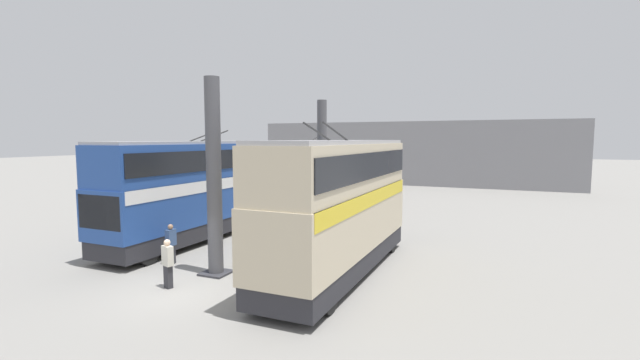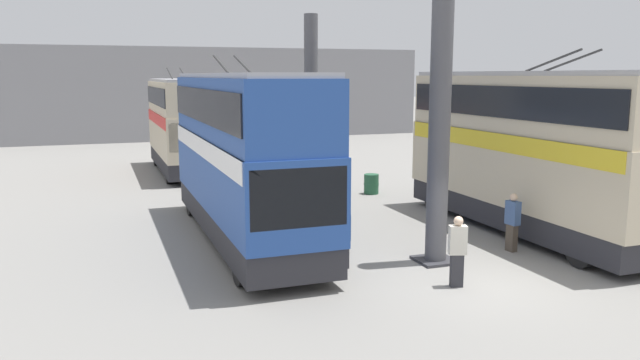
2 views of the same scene
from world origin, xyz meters
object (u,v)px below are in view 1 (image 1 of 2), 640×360
Objects in this scene: person_by_left_row at (277,257)px; bus_left_far at (340,199)px; person_aisle_midway at (300,216)px; bus_right_near at (193,184)px; bus_right_mid at (311,169)px; oil_drum at (356,223)px; person_aisle_foreground at (168,262)px; person_by_right_row at (171,243)px.

bus_left_far is at bearing -141.14° from person_by_left_row.
bus_right_near is at bearing 129.47° from person_aisle_midway.
bus_right_mid reaches higher than oil_drum.
person_aisle_midway is (-10.76, -4.28, -1.83)m from bus_right_mid.
oil_drum is (-8.82, -6.93, -2.36)m from bus_right_mid.
bus_right_near is 6.52× the size of person_by_left_row.
bus_right_near reaches higher than person_by_left_row.
person_by_left_row is 8.15m from person_aisle_midway.
bus_left_far is 0.96× the size of bus_right_near.
person_aisle_foreground is 12.13m from oil_drum.
bus_right_near is 7.47m from person_aisle_foreground.
bus_right_mid reaches higher than person_by_right_row.
person_aisle_midway reaches higher than oil_drum.
oil_drum is (1.93, -2.65, -0.54)m from person_aisle_midway.
person_aisle_foreground is 2.05× the size of oil_drum.
person_aisle_midway is (9.79, -0.41, 0.03)m from person_aisle_foreground.
bus_left_far reaches higher than bus_right_near.
oil_drum is at bearing -95.57° from person_by_left_row.
person_by_left_row is (2.14, -3.20, -0.02)m from person_aisle_foreground.
bus_right_near reaches higher than person_aisle_foreground.
bus_right_near is at bearing 50.30° from person_aisle_foreground.
bus_right_mid is at bearing 38.13° from oil_drum.
person_by_right_row is (-1.62, 7.02, -2.07)m from bus_left_far.
person_by_right_row is (0.21, 5.21, -0.01)m from person_by_left_row.
person_aisle_foreground reaches higher than oil_drum.
bus_right_mid is at bearing -75.40° from person_by_left_row.
oil_drum is at bearing -115.35° from person_by_right_row.
bus_left_far is 7.69m from person_aisle_midway.
bus_right_mid is 5.13× the size of person_aisle_midway.
person_aisle_foreground is (-20.55, -3.87, -1.86)m from bus_right_mid.
person_aisle_midway reaches higher than person_aisle_foreground.
person_aisle_midway is at bearing 15.36° from person_aisle_foreground.
person_by_left_row is at bearing -159.00° from bus_right_mid.
person_by_left_row is 0.95× the size of person_aisle_midway.
person_by_right_row is at bearing -8.67° from person_by_left_row.
person_aisle_midway reaches higher than person_by_left_row.
person_aisle_foreground is 0.97× the size of person_aisle_midway.
bus_right_near is 6.42× the size of person_aisle_foreground.
person_aisle_midway is 2.11× the size of oil_drum.
person_aisle_foreground is at bearing 128.38° from bus_left_far.
person_aisle_foreground reaches higher than person_by_left_row.
person_aisle_midway is at bearing -76.38° from person_by_left_row.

